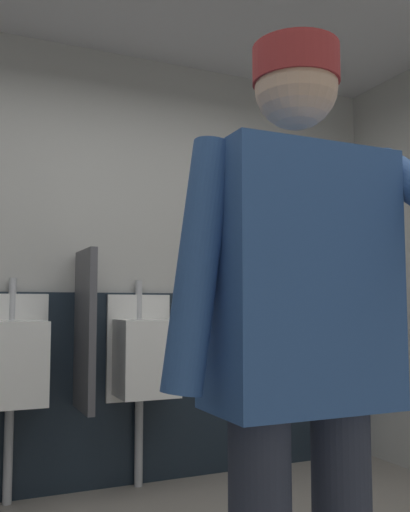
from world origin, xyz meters
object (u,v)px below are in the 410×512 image
urinal_middle (144,357)px  person (302,344)px  urinal_left (13,362)px  soap_dispenser (275,268)px

urinal_middle → person: 2.19m
urinal_left → soap_dispenser: soap_dispenser is taller
urinal_left → person: 2.21m
urinal_left → person: (0.43, -2.15, 0.22)m
urinal_middle → person: size_ratio=0.73×
urinal_middle → soap_dispenser: 1.15m
urinal_left → soap_dispenser: (1.74, 0.12, 0.56)m
urinal_left → soap_dispenser: 1.83m
urinal_left → soap_dispenser: size_ratio=6.89×
urinal_left → urinal_middle: size_ratio=1.00×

